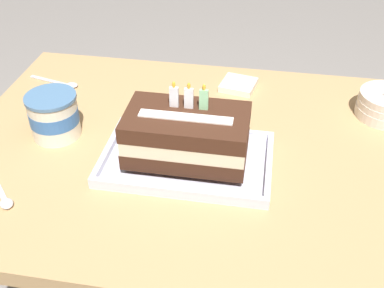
% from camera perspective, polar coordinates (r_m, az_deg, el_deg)
% --- Properties ---
extents(dining_table, '(1.07, 0.78, 0.76)m').
position_cam_1_polar(dining_table, '(1.12, 0.55, -5.15)').
color(dining_table, tan).
rests_on(dining_table, ground_plane).
extents(foil_tray, '(0.35, 0.23, 0.02)m').
position_cam_1_polar(foil_tray, '(1.00, -0.62, -2.02)').
color(foil_tray, silver).
rests_on(foil_tray, dining_table).
extents(birthday_cake, '(0.25, 0.14, 0.16)m').
position_cam_1_polar(birthday_cake, '(0.96, -0.64, 1.12)').
color(birthday_cake, '#402417').
rests_on(birthday_cake, foil_tray).
extents(ice_cream_tub, '(0.11, 0.11, 0.10)m').
position_cam_1_polar(ice_cream_tub, '(1.10, -16.38, 3.34)').
color(ice_cream_tub, silver).
rests_on(ice_cream_tub, dining_table).
extents(serving_spoon_near_tray, '(0.15, 0.05, 0.01)m').
position_cam_1_polar(serving_spoon_near_tray, '(1.32, -15.10, 7.07)').
color(serving_spoon_near_tray, silver).
rests_on(serving_spoon_near_tray, dining_table).
extents(serving_spoon_by_bowls, '(0.12, 0.12, 0.01)m').
position_cam_1_polar(serving_spoon_by_bowls, '(0.98, -21.86, -6.02)').
color(serving_spoon_by_bowls, silver).
rests_on(serving_spoon_by_bowls, dining_table).
extents(napkin_pile, '(0.10, 0.10, 0.02)m').
position_cam_1_polar(napkin_pile, '(1.26, 5.65, 7.14)').
color(napkin_pile, silver).
rests_on(napkin_pile, dining_table).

